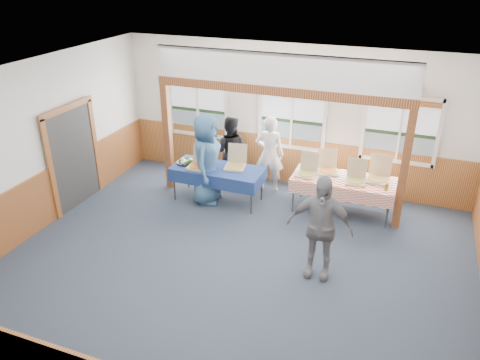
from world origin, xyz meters
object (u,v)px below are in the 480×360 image
(woman_black, at_px, (230,151))
(person_grey, at_px, (320,227))
(table_right, at_px, (343,181))
(woman_white, at_px, (269,154))
(man_blue, at_px, (206,159))
(table_left, at_px, (218,170))

(woman_black, xyz_separation_m, person_grey, (2.66, -2.73, 0.10))
(table_right, height_order, woman_white, woman_white)
(man_blue, bearing_deg, table_right, -87.68)
(woman_white, relative_size, woman_black, 1.09)
(woman_white, distance_m, man_blue, 1.46)
(table_right, xyz_separation_m, person_grey, (-0.01, -2.28, 0.20))
(person_grey, bearing_deg, man_blue, 146.41)
(table_right, xyz_separation_m, woman_black, (-2.67, 0.45, 0.10))
(man_blue, distance_m, person_grey, 3.27)
(woman_white, xyz_separation_m, man_blue, (-1.08, -0.97, 0.10))
(table_left, xyz_separation_m, man_blue, (-0.20, -0.13, 0.28))
(person_grey, bearing_deg, woman_black, 132.38)
(table_right, relative_size, woman_black, 1.29)
(woman_black, distance_m, man_blue, 1.03)
(table_left, bearing_deg, woman_white, 20.39)
(table_left, relative_size, table_right, 1.02)
(table_left, bearing_deg, woman_black, 71.68)
(man_blue, bearing_deg, person_grey, -130.78)
(table_left, xyz_separation_m, person_grey, (2.59, -1.85, 0.21))
(table_right, distance_m, woman_white, 1.77)
(table_right, distance_m, woman_black, 2.71)
(table_right, distance_m, person_grey, 2.29)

